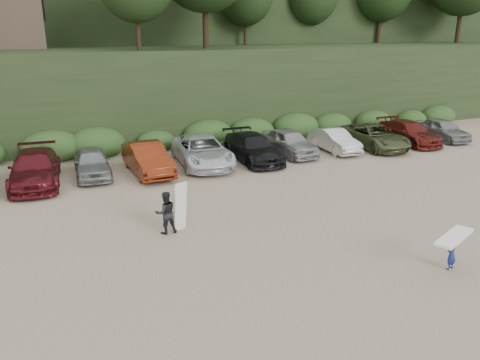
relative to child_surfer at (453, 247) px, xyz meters
name	(u,v)px	position (x,y,z in m)	size (l,w,h in m)	color
ground	(299,232)	(-3.07, 4.34, -0.79)	(120.00, 120.00, 0.00)	tan
parked_cars	(206,152)	(-3.51, 14.27, -0.03)	(36.42, 6.03, 1.61)	#B0AFB4
child_surfer	(453,247)	(0.00, 0.00, 0.00)	(1.99, 1.30, 1.16)	navy
adult_surfer	(167,212)	(-7.68, 6.11, 0.04)	(1.27, 0.65, 1.93)	black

